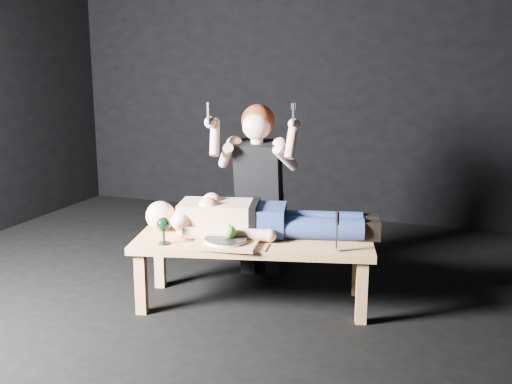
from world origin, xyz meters
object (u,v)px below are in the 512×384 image
Objects in this scene: carving_knife at (337,232)px; goblet at (164,231)px; table at (253,271)px; kneeling_woman at (261,189)px; serving_tray at (226,243)px; lying_man at (262,215)px.

goblet is at bearing 178.17° from carving_knife.
kneeling_woman is (-0.15, 0.54, 0.43)m from table.
kneeling_woman is 3.33× the size of serving_tray.
serving_tray is (0.03, -0.73, -0.20)m from kneeling_woman.
lying_man is 3.77× the size of serving_tray.
table is at bearing -111.25° from lying_man.
kneeling_woman is at bearing 90.85° from table.
lying_man is at bearing 68.09° from serving_tray.
lying_man is 0.66m from goblet.
kneeling_woman reaches higher than lying_man.
goblet is at bearing -162.29° from table.
table is 1.03× the size of lying_man.
goblet is (-0.38, -0.11, 0.07)m from serving_tray.
kneeling_woman is at bearing 92.62° from serving_tray.
kneeling_woman reaches higher than table.
table is at bearing 59.76° from serving_tray.
table is 0.67m from carving_knife.
carving_knife is at bearing -21.54° from table.
lying_man is 0.59m from carving_knife.
goblet is (-0.34, -0.85, -0.12)m from kneeling_woman.
table is 6.22× the size of carving_knife.
serving_tray is 2.29× the size of goblet.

